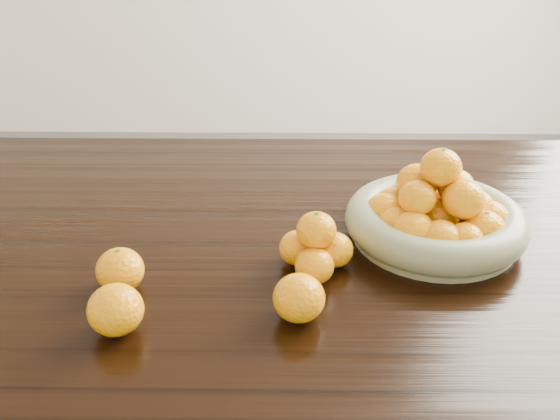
{
  "coord_description": "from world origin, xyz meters",
  "views": [
    {
      "loc": [
        -0.03,
        -0.92,
        1.31
      ],
      "look_at": [
        -0.05,
        -0.02,
        0.83
      ],
      "focal_mm": 40.0,
      "sensor_mm": 36.0,
      "label": 1
    }
  ],
  "objects_px": {
    "fruit_bowl": "(436,216)",
    "loose_orange_0": "(120,270)",
    "orange_pyramid": "(316,248)",
    "dining_table": "(305,288)"
  },
  "relations": [
    {
      "from": "fruit_bowl",
      "to": "loose_orange_0",
      "type": "bearing_deg",
      "value": -162.8
    },
    {
      "from": "fruit_bowl",
      "to": "orange_pyramid",
      "type": "xyz_separation_m",
      "value": [
        -0.21,
        -0.1,
        -0.0
      ]
    },
    {
      "from": "dining_table",
      "to": "fruit_bowl",
      "type": "xyz_separation_m",
      "value": [
        0.22,
        0.03,
        0.13
      ]
    },
    {
      "from": "dining_table",
      "to": "loose_orange_0",
      "type": "xyz_separation_m",
      "value": [
        -0.29,
        -0.13,
        0.12
      ]
    },
    {
      "from": "dining_table",
      "to": "fruit_bowl",
      "type": "height_order",
      "value": "fruit_bowl"
    },
    {
      "from": "dining_table",
      "to": "fruit_bowl",
      "type": "relative_size",
      "value": 6.4
    },
    {
      "from": "loose_orange_0",
      "to": "dining_table",
      "type": "bearing_deg",
      "value": 24.58
    },
    {
      "from": "orange_pyramid",
      "to": "loose_orange_0",
      "type": "height_order",
      "value": "orange_pyramid"
    },
    {
      "from": "fruit_bowl",
      "to": "loose_orange_0",
      "type": "distance_m",
      "value": 0.54
    },
    {
      "from": "dining_table",
      "to": "fruit_bowl",
      "type": "distance_m",
      "value": 0.26
    }
  ]
}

